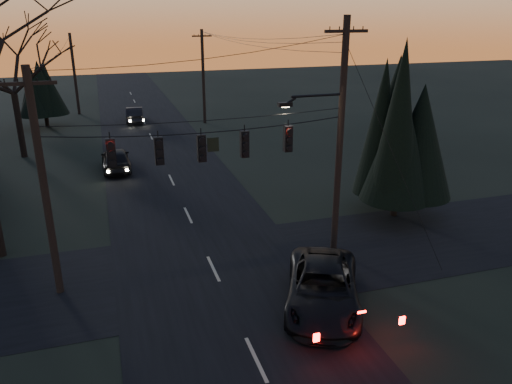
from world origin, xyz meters
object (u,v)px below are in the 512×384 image
object	(u,v)px
utility_pole_far_l	(79,114)
suv_near	(323,288)
utility_pole_far_r	(205,123)
sedan_oncoming_a	(116,159)
evergreen_right	(402,129)
sedan_oncoming_b	(135,115)
utility_pole_right	(333,251)
utility_pole_left	(61,292)

from	to	relation	value
utility_pole_far_l	suv_near	size ratio (longest dim) A/B	1.45
utility_pole_far_r	sedan_oncoming_a	xyz separation A→B (m)	(-8.70, -12.79, 0.76)
sedan_oncoming_a	evergreen_right	bearing A→B (deg)	136.80
evergreen_right	suv_near	bearing A→B (deg)	-136.76
utility_pole_far_l	evergreen_right	distance (m)	37.26
evergreen_right	sedan_oncoming_b	bearing A→B (deg)	112.00
utility_pole_far_l	suv_near	xyz separation A→B (m)	(9.17, -39.90, 0.77)
sedan_oncoming_b	evergreen_right	bearing A→B (deg)	116.86
utility_pole_right	utility_pole_far_r	distance (m)	28.00
utility_pole_right	suv_near	xyz separation A→B (m)	(-2.33, -3.90, 0.77)
evergreen_right	sedan_oncoming_a	size ratio (longest dim) A/B	1.81
sedan_oncoming_a	utility_pole_right	bearing A→B (deg)	119.03
utility_pole_left	utility_pole_far_r	xyz separation A→B (m)	(11.50, 28.00, 0.00)
suv_near	utility_pole_right	bearing A→B (deg)	83.30
utility_pole_right	sedan_oncoming_b	distance (m)	31.02
utility_pole_far_l	evergreen_right	size ratio (longest dim) A/B	0.99
utility_pole_far_l	evergreen_right	world-z (taller)	evergreen_right
utility_pole_left	sedan_oncoming_b	bearing A→B (deg)	80.28
utility_pole_far_l	sedan_oncoming_b	world-z (taller)	utility_pole_far_l
evergreen_right	utility_pole_far_l	bearing A→B (deg)	116.21
utility_pole_right	utility_pole_far_l	bearing A→B (deg)	107.72
utility_pole_right	utility_pole_far_r	world-z (taller)	utility_pole_right
sedan_oncoming_a	sedan_oncoming_b	distance (m)	15.34
evergreen_right	sedan_oncoming_b	distance (m)	29.95
utility_pole_left	utility_pole_far_r	distance (m)	30.27
utility_pole_right	utility_pole_left	size ratio (longest dim) A/B	1.18
utility_pole_right	evergreen_right	size ratio (longest dim) A/B	1.24
utility_pole_left	utility_pole_far_l	xyz separation A→B (m)	(0.00, 36.00, 0.00)
utility_pole_left	evergreen_right	xyz separation A→B (m)	(16.33, 2.83, 4.63)
utility_pole_right	suv_near	bearing A→B (deg)	-120.86
utility_pole_far_r	utility_pole_right	bearing A→B (deg)	-90.00
utility_pole_far_r	suv_near	xyz separation A→B (m)	(-2.33, -31.90, 0.77)
utility_pole_left	utility_pole_far_r	world-z (taller)	same
utility_pole_far_r	evergreen_right	world-z (taller)	evergreen_right
utility_pole_right	utility_pole_far_l	size ratio (longest dim) A/B	1.25
utility_pole_right	sedan_oncoming_a	bearing A→B (deg)	119.77
utility_pole_far_l	sedan_oncoming_a	xyz separation A→B (m)	(2.80, -20.79, 0.76)
utility_pole_far_l	evergreen_right	xyz separation A→B (m)	(16.33, -33.17, 4.63)
suv_near	sedan_oncoming_a	bearing A→B (deg)	132.60
evergreen_right	utility_pole_far_r	bearing A→B (deg)	100.86
utility_pole_right	utility_pole_left	xyz separation A→B (m)	(-11.50, 0.00, 0.00)
utility_pole_left	suv_near	world-z (taller)	utility_pole_left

